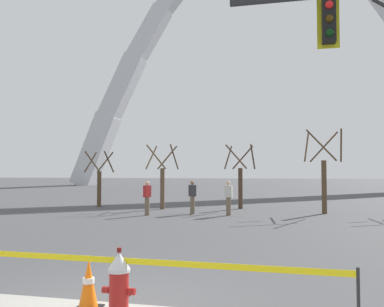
{
  "coord_description": "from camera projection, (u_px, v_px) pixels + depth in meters",
  "views": [
    {
      "loc": [
        2.55,
        -5.73,
        2.0
      ],
      "look_at": [
        0.11,
        5.0,
        2.5
      ],
      "focal_mm": 38.22,
      "sensor_mm": 36.0,
      "label": 1
    }
  ],
  "objects": [
    {
      "name": "ground_plane",
      "position": [
        110.0,
        307.0,
        6.06
      ],
      "size": [
        240.0,
        240.0,
        0.0
      ],
      "primitive_type": "plane",
      "color": "#474749"
    },
    {
      "name": "fire_hydrant",
      "position": [
        119.0,
        287.0,
        5.44
      ],
      "size": [
        0.46,
        0.48,
        0.99
      ],
      "color": "#5E0F0D",
      "rests_on": "ground"
    },
    {
      "name": "caution_tape_barrier",
      "position": [
        125.0,
        275.0,
        5.45
      ],
      "size": [
        5.88,
        0.19,
        0.89
      ],
      "color": "#232326",
      "rests_on": "ground"
    },
    {
      "name": "traffic_cone_mid_sidewalk",
      "position": [
        89.0,
        284.0,
        5.97
      ],
      "size": [
        0.36,
        0.36,
        0.73
      ],
      "color": "black",
      "rests_on": "ground"
    },
    {
      "name": "monument_arch",
      "position": [
        265.0,
        65.0,
        56.68
      ],
      "size": [
        57.81,
        3.06,
        37.83
      ],
      "color": "silver",
      "rests_on": "ground"
    },
    {
      "name": "tree_far_left",
      "position": [
        99.0,
        182.0,
        23.61
      ],
      "size": [
        1.49,
        1.5,
        3.2
      ],
      "color": "brown",
      "rests_on": "ground"
    },
    {
      "name": "tree_left_mid",
      "position": [
        162.0,
        180.0,
        22.04
      ],
      "size": [
        1.61,
        1.62,
        3.47
      ],
      "color": "brown",
      "rests_on": "ground"
    },
    {
      "name": "tree_center_left",
      "position": [
        240.0,
        180.0,
        22.25
      ],
      "size": [
        1.62,
        1.63,
        3.49
      ],
      "color": "#473323",
      "rests_on": "ground"
    },
    {
      "name": "tree_center_right",
      "position": [
        324.0,
        176.0,
        19.66
      ],
      "size": [
        1.86,
        1.87,
        4.02
      ],
      "color": "brown",
      "rests_on": "ground"
    },
    {
      "name": "pedestrian_walking_left",
      "position": [
        192.0,
        197.0,
        19.49
      ],
      "size": [
        0.39,
        0.36,
        1.59
      ],
      "color": "brown",
      "rests_on": "ground"
    },
    {
      "name": "pedestrian_standing_center",
      "position": [
        228.0,
        198.0,
        18.77
      ],
      "size": [
        0.35,
        0.22,
        1.59
      ],
      "color": "brown",
      "rests_on": "ground"
    },
    {
      "name": "pedestrian_walking_right",
      "position": [
        147.0,
        198.0,
        18.85
      ],
      "size": [
        0.33,
        0.39,
        1.59
      ],
      "color": "brown",
      "rests_on": "ground"
    }
  ]
}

